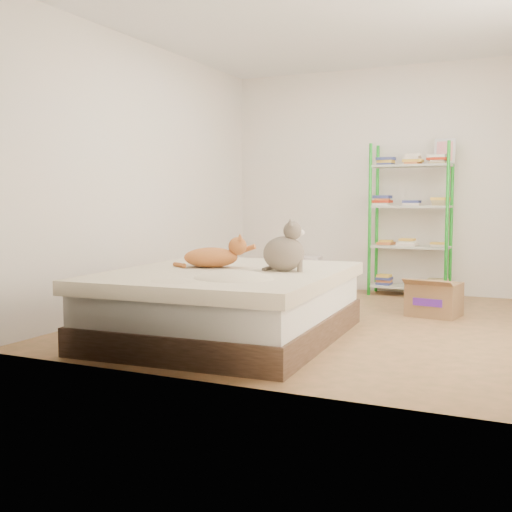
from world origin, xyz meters
The scene contains 7 objects.
room centered at (0.00, 0.00, 1.30)m, with size 3.81×4.21×2.61m.
bed centered at (-0.52, -0.95, 0.27)m, with size 1.78×2.17×0.53m.
orange_cat centered at (-0.74, -0.83, 0.63)m, with size 0.51×0.28×0.21m, color #CC833C, non-canonical shape.
grey_cat centered at (-0.11, -0.82, 0.72)m, with size 0.28×0.34×0.39m, color #6D6658, non-canonical shape.
shelf_unit centered at (0.31, 1.88, 0.85)m, with size 0.89×0.36×1.74m.
cardboard_box centered at (0.78, 0.68, 0.16)m, with size 0.50×0.49×0.36m.
white_bin centered at (-0.92, 1.85, 0.20)m, with size 0.38×0.35×0.40m.
Camera 1 is at (1.76, -5.34, 1.07)m, focal length 45.00 mm.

